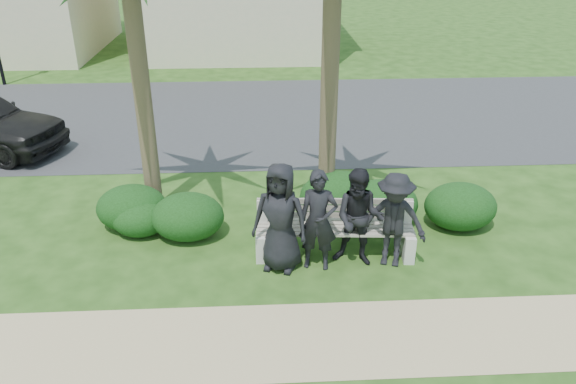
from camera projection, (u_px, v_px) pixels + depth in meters
name	position (u px, v px, depth m)	size (l,w,h in m)	color
ground	(268.00, 268.00, 9.39)	(160.00, 160.00, 0.00)	#1E3D11
footpath	(271.00, 341.00, 7.77)	(30.00, 1.60, 0.01)	tan
asphalt_street	(262.00, 116.00, 16.56)	(160.00, 8.00, 0.01)	#2D2D30
park_bench	(335.00, 233.00, 9.61)	(2.71, 0.78, 0.94)	gray
man_a	(280.00, 218.00, 9.03)	(0.91, 0.59, 1.87)	black
man_b	(318.00, 221.00, 9.07)	(0.63, 0.42, 1.74)	black
man_c	(359.00, 218.00, 9.17)	(0.83, 0.65, 1.71)	black
man_d	(394.00, 220.00, 9.15)	(1.08, 0.62, 1.66)	black
hedge_a	(132.00, 206.00, 10.47)	(1.31, 1.08, 0.85)	black
hedge_b	(140.00, 217.00, 10.28)	(1.04, 0.86, 0.68)	black
hedge_c	(188.00, 215.00, 10.15)	(1.32, 1.09, 0.86)	black
hedge_d	(339.00, 196.00, 10.68)	(1.53, 1.27, 1.00)	black
hedge_e	(382.00, 202.00, 10.58)	(1.37, 1.13, 0.89)	black
hedge_f	(461.00, 205.00, 10.49)	(1.35, 1.11, 0.88)	black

